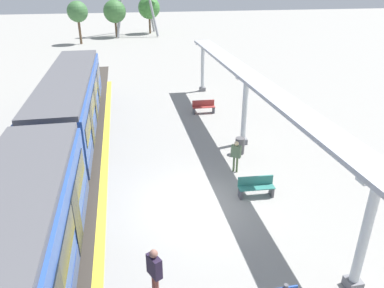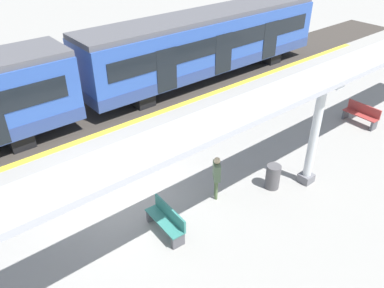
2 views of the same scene
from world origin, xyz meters
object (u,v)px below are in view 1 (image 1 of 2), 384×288
Objects in this scene: trash_bin at (240,146)px; train_far_carriage at (72,102)px; bench_near_end at (204,107)px; bench_far_end at (256,186)px; canopy_pillar_second at (365,235)px; canopy_pillar_third at (245,111)px; passenger_by_the_benches at (236,153)px; passenger_waiting_near_edge at (154,269)px; canopy_pillar_fourth at (203,67)px.

train_far_carriage is at bearing 151.91° from trash_bin.
bench_far_end is at bearing -90.41° from bench_near_end.
canopy_pillar_second and canopy_pillar_third have the same top height.
canopy_pillar_third reaches higher than bench_near_end.
passenger_by_the_benches is (-0.23, 2.13, 0.54)m from bench_far_end.
train_far_carriage reaches higher than passenger_waiting_near_edge.
train_far_carriage is 9.08× the size of passenger_by_the_benches.
trash_bin reaches higher than bench_far_end.
train_far_carriage is 11.86m from bench_far_end.
passenger_waiting_near_edge is (-4.62, -4.53, 0.64)m from bench_far_end.
canopy_pillar_fourth reaches higher than bench_far_end.
trash_bin is at bearing 58.53° from passenger_waiting_near_edge.
canopy_pillar_fourth is 4.37× the size of trash_bin.
bench_near_end is at bearing 94.49° from trash_bin.
canopy_pillar_third is 3.39m from passenger_by_the_benches.
bench_near_end is 0.88× the size of passenger_waiting_near_edge.
passenger_waiting_near_edge is 1.10× the size of passenger_by_the_benches.
passenger_by_the_benches is at bearing 100.32° from canopy_pillar_second.
passenger_waiting_near_edge is at bearing -107.54° from bench_near_end.
canopy_pillar_fourth is at bearing 73.96° from passenger_waiting_near_edge.
trash_bin is at bearing -115.38° from canopy_pillar_third.
bench_near_end is 0.97× the size of passenger_by_the_benches.
canopy_pillar_third is 1.00× the size of canopy_pillar_fourth.
bench_near_end is at bearing 72.46° from passenger_waiting_near_edge.
canopy_pillar_second is 4.37× the size of trash_bin.
canopy_pillar_fourth is 2.50× the size of bench_near_end.
canopy_pillar_second is 15.69m from bench_near_end.
train_far_carriage is 3.76× the size of canopy_pillar_second.
bench_far_end is 2.21m from passenger_by_the_benches.
canopy_pillar_second is at bearing -56.40° from train_far_carriage.
bench_near_end is at bearing 12.21° from train_far_carriage.
trash_bin is (-0.54, -11.46, -1.48)m from canopy_pillar_fourth.
bench_far_end is 6.50m from passenger_waiting_near_edge.
passenger_waiting_near_edge is at bearing 172.90° from canopy_pillar_second.
trash_bin is at bearing 81.76° from bench_far_end.
passenger_by_the_benches is at bearing -113.68° from trash_bin.
passenger_by_the_benches is at bearing -39.42° from train_far_carriage.
canopy_pillar_second is 5.56m from bench_far_end.
canopy_pillar_fourth is at bearing 36.74° from train_far_carriage.
trash_bin is at bearing 93.36° from canopy_pillar_second.
passenger_by_the_benches is at bearing 96.12° from bench_far_end.
canopy_pillar_fourth is (9.18, 6.85, 0.08)m from train_far_carriage.
canopy_pillar_second reaches higher than passenger_by_the_benches.
passenger_waiting_near_edge is at bearing -75.28° from train_far_carriage.
canopy_pillar_third is at bearing 65.66° from passenger_by_the_benches.
canopy_pillar_second is 2.41× the size of passenger_by_the_benches.
train_far_carriage is at bearing 104.72° from passenger_waiting_near_edge.
canopy_pillar_fourth is 20.78m from passenger_waiting_near_edge.
canopy_pillar_fourth reaches higher than passenger_by_the_benches.
trash_bin is (0.50, -6.37, -0.01)m from bench_near_end.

